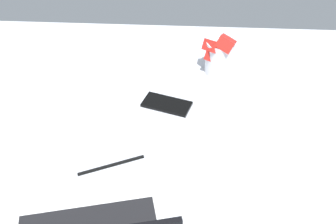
% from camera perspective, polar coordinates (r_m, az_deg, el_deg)
% --- Properties ---
extents(bed_mattress, '(1.80, 1.40, 0.18)m').
position_cam_1_polar(bed_mattress, '(1.14, -10.46, -9.29)').
color(bed_mattress, '#B7BCC6').
rests_on(bed_mattress, ground).
extents(snack_cup, '(0.11, 0.10, 0.15)m').
position_cam_1_polar(snack_cup, '(1.32, 7.11, 7.76)').
color(snack_cup, silver).
rests_on(snack_cup, bed_mattress).
extents(cell_phone, '(0.15, 0.11, 0.01)m').
position_cam_1_polar(cell_phone, '(1.21, -0.18, 1.09)').
color(cell_phone, black).
rests_on(cell_phone, bed_mattress).
extents(charger_cable, '(0.16, 0.08, 0.01)m').
position_cam_1_polar(charger_cable, '(1.04, -7.85, -7.33)').
color(charger_cable, black).
rests_on(charger_cable, bed_mattress).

